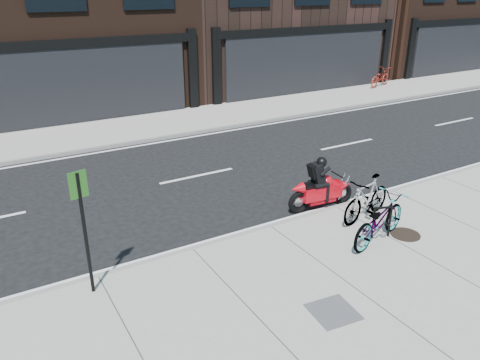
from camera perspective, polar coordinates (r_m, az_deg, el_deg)
ground at (r=12.50m, az=-1.29°, el=-2.48°), size 120.00×120.00×0.00m
sidewalk_near at (r=9.03m, az=14.86°, el=-13.69°), size 60.00×6.00×0.13m
sidewalk_far at (r=19.22m, az=-12.72°, el=6.23°), size 60.00×3.50×0.13m
bike_rack at (r=10.73m, az=16.92°, el=-4.61°), size 0.43×0.18×0.75m
bicycle_front at (r=10.53m, az=16.59°, el=-4.66°), size 2.06×1.17×1.02m
bicycle_rear at (r=11.44m, az=15.18°, el=-2.16°), size 1.83×0.86×1.06m
motorcycle at (r=12.05m, az=10.21°, el=-0.87°), size 1.89×0.58×1.41m
bicycle_far at (r=27.49m, az=16.69°, el=11.90°), size 2.02×1.21×1.00m
manhole_cover at (r=11.19m, az=19.50°, el=-6.28°), size 0.70×0.70×0.02m
utility_grate at (r=8.47m, az=11.30°, el=-15.46°), size 0.83×0.83×0.02m
sign_post at (r=8.49m, az=-18.52°, el=-4.97°), size 0.31×0.09×2.36m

